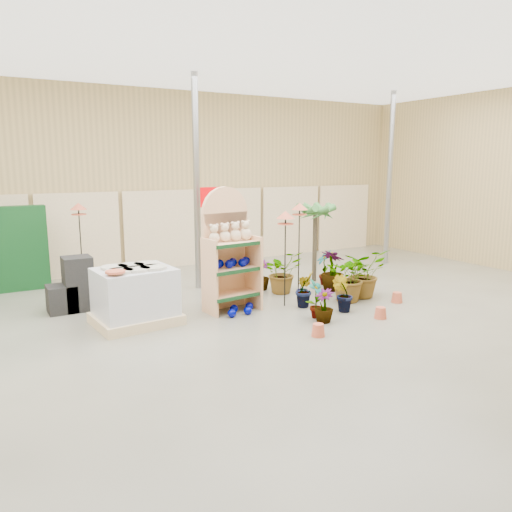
{
  "coord_description": "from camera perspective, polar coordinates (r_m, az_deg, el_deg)",
  "views": [
    {
      "loc": [
        -4.15,
        -6.31,
        2.68
      ],
      "look_at": [
        0.3,
        1.5,
        1.0
      ],
      "focal_mm": 35.0,
      "sensor_mm": 36.0,
      "label": 1
    }
  ],
  "objects": [
    {
      "name": "room",
      "position": [
        8.35,
        0.22,
        7.38
      ],
      "size": [
        15.2,
        12.1,
        4.7
      ],
      "color": "#666457",
      "rests_on": "ground"
    },
    {
      "name": "display_shelf",
      "position": [
        9.15,
        -3.24,
        0.21
      ],
      "size": [
        1.01,
        0.7,
        2.27
      ],
      "rotation": [
        0.0,
        0.0,
        0.11
      ],
      "color": "#E3A778",
      "rests_on": "ground"
    },
    {
      "name": "teddy_bears",
      "position": [
        9.01,
        -2.8,
        2.61
      ],
      "size": [
        0.84,
        0.22,
        0.36
      ],
      "color": "beige",
      "rests_on": "display_shelf"
    },
    {
      "name": "gazing_balls_shelf",
      "position": [
        9.07,
        -2.87,
        -0.82
      ],
      "size": [
        0.83,
        0.28,
        0.16
      ],
      "color": "#000586",
      "rests_on": "display_shelf"
    },
    {
      "name": "gazing_balls_floor",
      "position": [
        9.05,
        -1.75,
        -6.16
      ],
      "size": [
        0.63,
        0.39,
        0.15
      ],
      "color": "#000586",
      "rests_on": "ground"
    },
    {
      "name": "pallet_stack",
      "position": [
        8.65,
        -13.65,
        -4.45
      ],
      "size": [
        1.43,
        1.23,
        0.99
      ],
      "rotation": [
        0.0,
        0.0,
        0.09
      ],
      "color": "#D2B88D",
      "rests_on": "ground"
    },
    {
      "name": "charcoal_planters",
      "position": [
        9.75,
        -20.21,
        -3.5
      ],
      "size": [
        0.8,
        0.5,
        1.0
      ],
      "color": "black",
      "rests_on": "ground"
    },
    {
      "name": "offer_sign",
      "position": [
        10.28,
        -5.07,
        4.34
      ],
      "size": [
        0.5,
        0.08,
        2.2
      ],
      "color": "gray",
      "rests_on": "ground"
    },
    {
      "name": "bird_table_front",
      "position": [
        9.24,
        3.39,
        4.35
      ],
      "size": [
        0.34,
        0.34,
        1.81
      ],
      "color": "black",
      "rests_on": "ground"
    },
    {
      "name": "bird_table_right",
      "position": [
        10.32,
        5.0,
        5.32
      ],
      "size": [
        0.34,
        0.34,
        1.88
      ],
      "color": "black",
      "rests_on": "ground"
    },
    {
      "name": "bird_table_back",
      "position": [
        10.93,
        -19.62,
        5.04
      ],
      "size": [
        0.34,
        0.34,
        1.88
      ],
      "color": "black",
      "rests_on": "ground"
    },
    {
      "name": "palm",
      "position": [
        11.34,
        6.81,
        5.14
      ],
      "size": [
        0.7,
        0.7,
        1.89
      ],
      "color": "#3C3323",
      "rests_on": "ground"
    },
    {
      "name": "potted_plant_0",
      "position": [
        8.8,
        6.86,
        -4.87
      ],
      "size": [
        0.44,
        0.38,
        0.7
      ],
      "primitive_type": "imported",
      "rotation": [
        0.0,
        0.0,
        0.46
      ],
      "color": "#35722F",
      "rests_on": "ground"
    },
    {
      "name": "potted_plant_1",
      "position": [
        9.45,
        5.6,
        -3.79
      ],
      "size": [
        0.45,
        0.4,
        0.68
      ],
      "primitive_type": "imported",
      "rotation": [
        0.0,
        0.0,
        0.31
      ],
      "color": "#35722F",
      "rests_on": "ground"
    },
    {
      "name": "potted_plant_2",
      "position": [
        9.91,
        10.71,
        -2.36
      ],
      "size": [
        1.17,
        1.17,
        0.98
      ],
      "primitive_type": "imported",
      "rotation": [
        0.0,
        0.0,
        5.5
      ],
      "color": "#35722F",
      "rests_on": "ground"
    },
    {
      "name": "potted_plant_3",
      "position": [
        10.74,
        8.75,
        -1.6
      ],
      "size": [
        0.64,
        0.64,
        0.87
      ],
      "primitive_type": "imported",
      "rotation": [
        0.0,
        0.0,
        1.97
      ],
      "color": "#35722F",
      "rests_on": "ground"
    },
    {
      "name": "potted_plant_4",
      "position": [
        11.2,
        7.8,
        -1.3
      ],
      "size": [
        0.42,
        0.49,
        0.79
      ],
      "primitive_type": "imported",
      "rotation": [
        0.0,
        0.0,
        4.32
      ],
      "color": "#35722F",
      "rests_on": "ground"
    },
    {
      "name": "potted_plant_5",
      "position": [
        9.83,
        5.45,
        -3.7
      ],
      "size": [
        0.33,
        0.36,
        0.53
      ],
      "primitive_type": "imported",
      "rotation": [
        0.0,
        0.0,
        5.16
      ],
      "color": "#35722F",
      "rests_on": "ground"
    },
    {
      "name": "potted_plant_6",
      "position": [
        10.41,
        3.03,
        -1.82
      ],
      "size": [
        0.82,
        0.72,
        0.89
      ],
      "primitive_type": "imported",
      "rotation": [
        0.0,
        0.0,
        6.25
      ],
      "color": "#35722F",
      "rests_on": "ground"
    },
    {
      "name": "potted_plant_7",
      "position": [
        8.6,
        7.77,
        -5.67
      ],
      "size": [
        0.41,
        0.41,
        0.58
      ],
      "primitive_type": "imported",
      "rotation": [
        0.0,
        0.0,
        5.06
      ],
      "color": "#35722F",
      "rests_on": "ground"
    },
    {
      "name": "potted_plant_9",
      "position": [
        9.25,
        9.86,
        -4.28
      ],
      "size": [
        0.47,
        0.47,
        0.67
      ],
      "primitive_type": "imported",
      "rotation": [
        0.0,
        0.0,
        2.3
      ],
      "color": "#35722F",
      "rests_on": "ground"
    },
    {
      "name": "potted_plant_10",
      "position": [
        10.31,
        12.22,
        -1.92
      ],
      "size": [
        0.91,
        0.8,
        0.99
      ],
      "primitive_type": "imported",
      "rotation": [
        0.0,
        0.0,
        0.03
      ],
      "color": "#35722F",
      "rests_on": "ground"
    },
    {
      "name": "potted_plant_11",
      "position": [
        10.68,
        0.58,
        -2.19
      ],
      "size": [
        0.49,
        0.49,
        0.64
      ],
      "primitive_type": "imported",
      "rotation": [
        0.0,
        0.0,
        5.7
      ],
      "color": "#35722F",
      "rests_on": "ground"
    }
  ]
}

